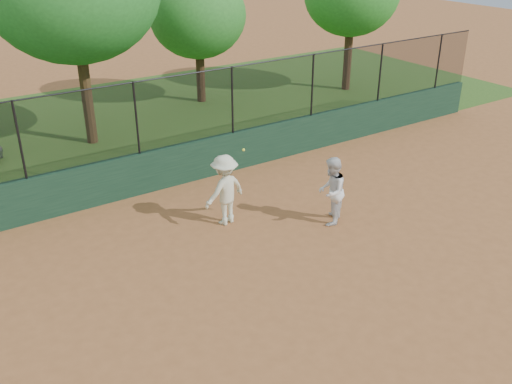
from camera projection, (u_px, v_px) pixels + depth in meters
ground at (283, 291)px, 11.89m from camera, size 80.00×80.00×0.00m
back_wall at (158, 169)px, 16.12m from camera, size 26.00×0.20×1.20m
grass_strip at (90, 130)px, 20.87m from camera, size 36.00×12.00×0.01m
player_second at (331, 191)px, 14.18m from camera, size 1.09×1.06×1.76m
player_main at (225, 190)px, 14.17m from camera, size 1.30×0.90×1.98m
fence_assembly at (153, 114)px, 15.39m from camera, size 26.00×0.06×2.00m
tree_3 at (198, 16)px, 22.65m from camera, size 3.93×3.57×5.21m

